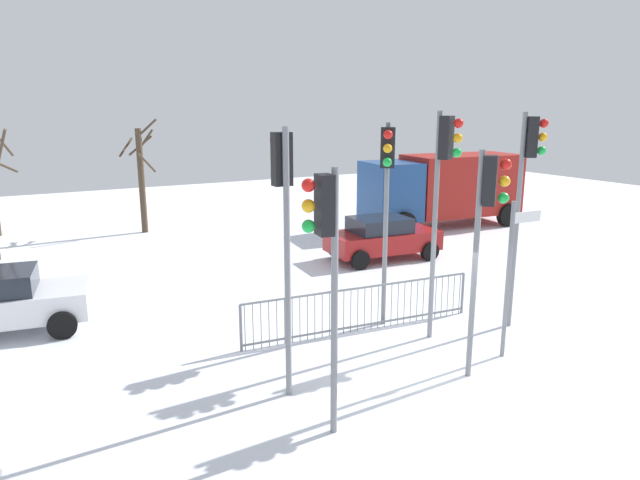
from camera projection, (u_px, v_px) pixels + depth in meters
ground_plane at (435, 376)px, 11.03m from camera, size 60.00×60.00×0.00m
traffic_light_mid_left at (527, 173)px, 12.75m from camera, size 0.51×0.43×5.02m
traffic_light_foreground_left at (387, 180)px, 12.80m from camera, size 0.44×0.49×4.79m
traffic_light_rear_left at (283, 203)px, 9.67m from camera, size 0.32×0.57×4.81m
traffic_light_foreground_right at (443, 176)px, 12.01m from camera, size 0.41×0.52×5.05m
traffic_light_rear_right at (326, 244)px, 8.39m from camera, size 0.57×0.35×4.28m
traffic_light_mid_right at (487, 215)px, 10.29m from camera, size 0.46×0.48×4.38m
direction_sign_post at (511, 272)px, 11.54m from camera, size 0.79×0.09×3.30m
pedestrian_guard_railing at (361, 308)px, 13.18m from camera, size 5.83×0.57×1.07m
car_red_mid at (382, 237)px, 19.40m from camera, size 3.92×2.17×1.47m
delivery_truck at (443, 187)px, 24.66m from camera, size 7.26×3.34×3.10m
bare_tree_centre at (141, 176)px, 23.26m from camera, size 1.62×1.44×4.67m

